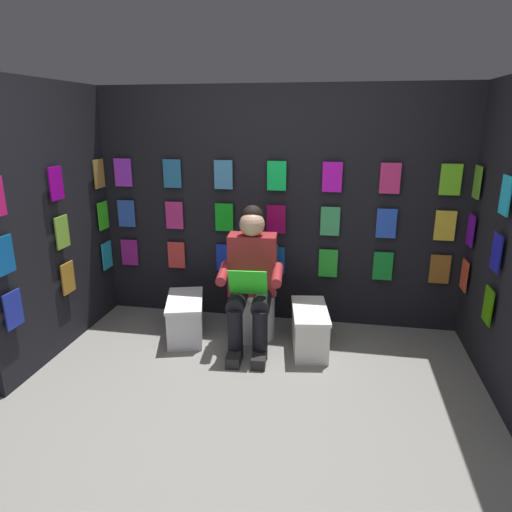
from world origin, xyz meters
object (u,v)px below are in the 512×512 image
Objects in this scene: toilet at (254,299)px; comic_longbox_near at (309,329)px; person_reading at (251,278)px; comic_longbox_far at (186,318)px.

comic_longbox_near is at bearing 151.53° from toilet.
comic_longbox_far is at bearing -7.47° from person_reading.
toilet is 1.22× the size of comic_longbox_near.
comic_longbox_far is (0.58, 0.20, -0.15)m from toilet.
comic_longbox_far is (1.10, -0.03, -0.00)m from comic_longbox_near.
comic_longbox_near reaches higher than comic_longbox_far.
person_reading reaches higher than comic_longbox_far.
person_reading is at bearing 89.39° from toilet.
toilet is at bearing -177.42° from comic_longbox_far.
person_reading is at bearing -8.83° from comic_longbox_near.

